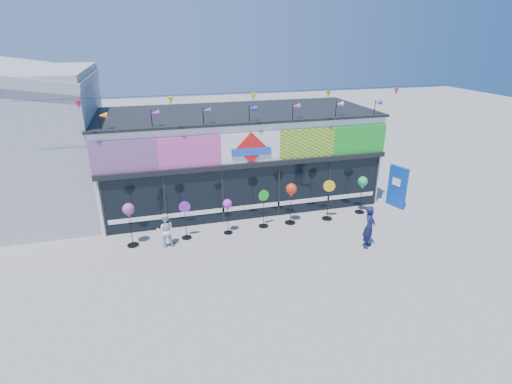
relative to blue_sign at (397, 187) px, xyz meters
name	(u,v)px	position (x,y,z in m)	size (l,w,h in m)	color
ground	(276,259)	(-6.62, -2.92, -0.94)	(80.00, 80.00, 0.00)	slate
kite_shop	(237,156)	(-6.62, 3.02, 1.10)	(16.00, 5.70, 5.31)	white
blue_sign	(397,187)	(0.00, 0.00, 0.00)	(0.40, 0.94, 1.88)	#0B3BAE
spinner_0	(129,212)	(-11.44, -0.60, 0.41)	(0.43, 0.43, 1.69)	black
spinner_1	(185,219)	(-9.45, -0.54, -0.14)	(0.43, 0.39, 1.51)	black
spinner_2	(227,206)	(-7.83, -0.55, 0.20)	(0.36, 0.36, 1.43)	black
spinner_3	(264,208)	(-6.33, -0.37, -0.11)	(0.44, 0.40, 1.58)	black
spinner_4	(291,192)	(-5.18, -0.37, 0.45)	(0.44, 0.44, 1.74)	black
spinner_5	(328,199)	(-3.54, -0.41, -0.03)	(0.47, 0.44, 1.73)	black
spinner_6	(362,184)	(-1.88, -0.19, 0.39)	(0.42, 0.42, 1.66)	black
adult_man	(369,227)	(-3.12, -2.99, -0.13)	(0.59, 0.39, 1.62)	#151842
child	(165,230)	(-10.23, -0.95, -0.30)	(0.63, 0.36, 1.29)	silver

